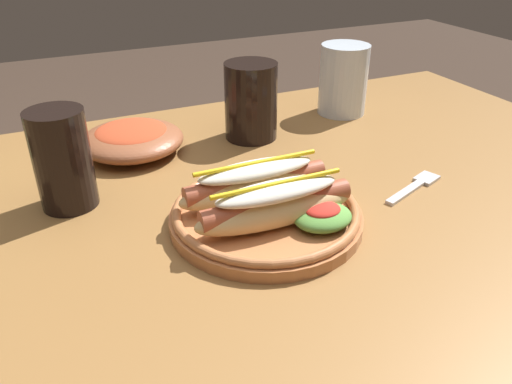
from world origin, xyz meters
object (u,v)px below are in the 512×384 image
Objects in this scene: side_bowl at (132,138)px; fork at (416,186)px; hot_dog_plate at (268,206)px; soda_cup at (251,101)px; water_cup at (343,80)px; extra_cup at (62,160)px.

fork is at bearing -40.19° from side_bowl.
soda_cup is (0.10, 0.26, 0.04)m from hot_dog_plate.
fork is 0.72× the size of side_bowl.
hot_dog_plate reaches higher than side_bowl.
water_cup is 0.41m from side_bowl.
hot_dog_plate is at bearing 158.99° from fork.
fork is 0.92× the size of soda_cup.
extra_cup is (-0.22, 0.16, 0.04)m from hot_dog_plate.
extra_cup is at bearing -164.38° from water_cup.
extra_cup is at bearing -160.90° from soda_cup.
water_cup is at bearing 15.62° from extra_cup.
soda_cup reaches higher than side_bowl.
water_cup is (0.21, 0.04, 0.00)m from soda_cup.
extra_cup is (-0.32, -0.11, 0.00)m from soda_cup.
extra_cup is (-0.46, 0.16, 0.06)m from fork.
water_cup reaches higher than side_bowl.
hot_dog_plate is at bearing -69.55° from side_bowl.
extra_cup reaches higher than water_cup.
extra_cup reaches higher than fork.
fork is at bearing -102.90° from water_cup.
soda_cup is at bearing 97.14° from fork.
hot_dog_plate is 0.24m from fork.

